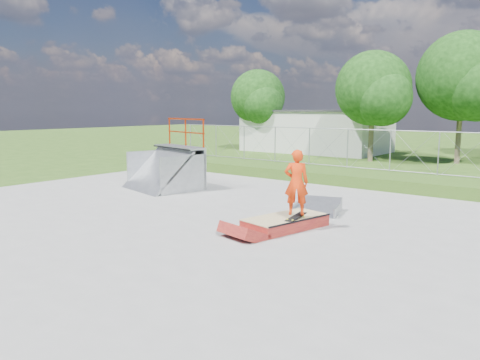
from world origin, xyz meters
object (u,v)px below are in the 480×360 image
Objects in this scene: flat_bank_ramp at (317,207)px; skater at (296,185)px; grind_box at (285,223)px; quarter_pipe at (162,155)px.

flat_bank_ramp is 0.82× the size of skater.
grind_box is 1.79× the size of flat_bank_ramp.
skater is at bearing -3.50° from quarter_pipe.
quarter_pipe reaches higher than grind_box.
skater reaches higher than grind_box.
quarter_pipe reaches higher than skater.
grind_box is at bearing -100.97° from flat_bank_ramp.
quarter_pipe is 7.96m from skater.
skater is (7.62, -2.30, -0.16)m from quarter_pipe.
quarter_pipe is at bearing 174.86° from grind_box.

